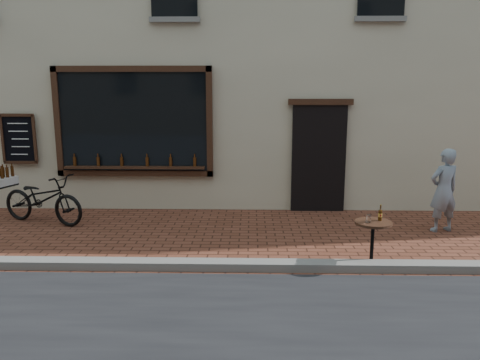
{
  "coord_description": "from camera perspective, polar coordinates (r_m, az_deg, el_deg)",
  "views": [
    {
      "loc": [
        0.51,
        -6.1,
        2.56
      ],
      "look_at": [
        0.33,
        1.2,
        1.1
      ],
      "focal_mm": 35.0,
      "sensor_mm": 36.0,
      "label": 1
    }
  ],
  "objects": [
    {
      "name": "ground",
      "position": [
        6.64,
        -3.19,
        -11.41
      ],
      "size": [
        90.0,
        90.0,
        0.0
      ],
      "primitive_type": "plane",
      "color": "#592C1C",
      "rests_on": "ground"
    },
    {
      "name": "kerb",
      "position": [
        6.8,
        -3.06,
        -10.29
      ],
      "size": [
        90.0,
        0.25,
        0.12
      ],
      "primitive_type": "cube",
      "color": "slate",
      "rests_on": "ground"
    },
    {
      "name": "cargo_bicycle",
      "position": [
        9.63,
        -23.08,
        -2.05
      ],
      "size": [
        2.19,
        1.23,
        1.02
      ],
      "rotation": [
        0.0,
        0.0,
        1.23
      ],
      "color": "black",
      "rests_on": "ground"
    },
    {
      "name": "bistro_table",
      "position": [
        7.0,
        15.88,
        -6.41
      ],
      "size": [
        0.53,
        0.53,
        0.9
      ],
      "color": "black",
      "rests_on": "ground"
    },
    {
      "name": "pedestrian",
      "position": [
        9.07,
        23.59,
        -1.16
      ],
      "size": [
        0.63,
        0.5,
        1.5
      ],
      "primitive_type": "imported",
      "rotation": [
        0.0,
        0.0,
        3.43
      ],
      "color": "gray",
      "rests_on": "ground"
    }
  ]
}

